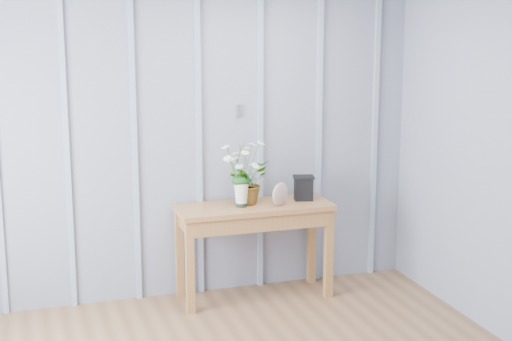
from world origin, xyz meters
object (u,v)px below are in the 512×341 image
object	(u,v)px
sideboard	(254,219)
daisy_vase	(241,164)
felt_disc_vessel	(280,194)
carved_box	(304,188)

from	to	relation	value
sideboard	daisy_vase	xyz separation A→B (m)	(-0.11, -0.03, 0.45)
sideboard	daisy_vase	world-z (taller)	daisy_vase
daisy_vase	sideboard	bearing A→B (deg)	13.65
felt_disc_vessel	carved_box	bearing A→B (deg)	-6.97
felt_disc_vessel	carved_box	xyz separation A→B (m)	(0.23, 0.11, 0.01)
felt_disc_vessel	carved_box	distance (m)	0.26
sideboard	daisy_vase	distance (m)	0.46
sideboard	felt_disc_vessel	xyz separation A→B (m)	(0.18, -0.09, 0.21)
daisy_vase	felt_disc_vessel	bearing A→B (deg)	-11.77
sideboard	daisy_vase	size ratio (longest dim) A/B	2.26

